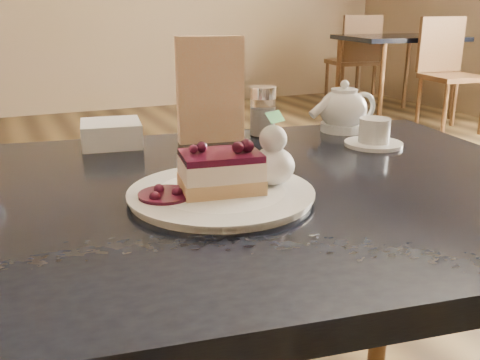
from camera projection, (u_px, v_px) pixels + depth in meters
name	position (u px, v px, depth m)	size (l,w,h in m)	color
main_table	(215.00, 233.00, 0.91)	(1.35, 1.01, 0.77)	black
dessert_plate	(221.00, 194.00, 0.83)	(0.28, 0.28, 0.01)	white
cheesecake_slice	(221.00, 172.00, 0.82)	(0.14, 0.11, 0.06)	#E1B373
whipped_cream	(273.00, 166.00, 0.85)	(0.07, 0.07, 0.06)	white
berry_sauce	(165.00, 195.00, 0.80)	(0.08, 0.08, 0.01)	#3A0720
tea_set	(349.00, 115.00, 1.24)	(0.16, 0.27, 0.11)	white
menu_card	(210.00, 90.00, 1.15)	(0.14, 0.03, 0.23)	white
sugar_shaker	(263.00, 111.00, 1.22)	(0.06, 0.06, 0.11)	white
napkin_stack	(111.00, 133.00, 1.15)	(0.12, 0.12, 0.05)	white
bg_table_far_right	(392.00, 109.00, 5.39)	(1.17, 1.92, 1.28)	black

